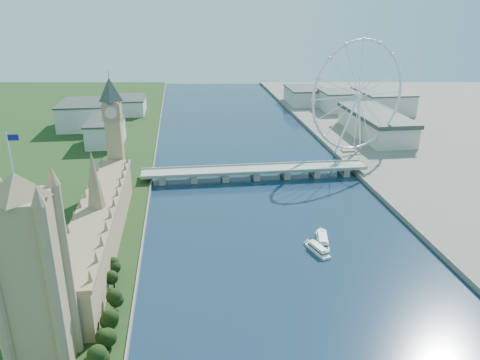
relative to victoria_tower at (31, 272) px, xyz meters
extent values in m
cube|color=tan|center=(0.00, 0.00, -8.49)|extent=(22.00, 22.00, 86.00)
pyramid|color=#937A59|center=(0.00, 0.00, 44.51)|extent=(28.16, 28.16, 10.00)
cylinder|color=silver|center=(0.00, 0.00, 52.51)|extent=(0.50, 0.50, 16.00)
cube|color=navy|center=(2.20, 0.00, 58.51)|extent=(4.00, 0.16, 2.40)
cube|color=tan|center=(7.00, 115.00, -37.49)|extent=(24.00, 200.00, 28.00)
cone|color=#937A59|center=(7.00, 115.00, -1.49)|extent=(12.00, 12.00, 40.00)
cube|color=tan|center=(7.00, 223.00, -11.49)|extent=(13.00, 13.00, 80.00)
cube|color=#937A59|center=(7.00, 223.00, 20.51)|extent=(15.00, 15.00, 14.00)
pyramid|color=#2D3833|center=(7.00, 223.00, 48.51)|extent=(20.02, 20.02, 20.00)
cube|color=gray|center=(135.00, 245.00, -45.99)|extent=(220.00, 22.00, 2.00)
cube|color=gray|center=(45.00, 245.00, -50.74)|extent=(6.00, 20.00, 7.50)
cube|color=gray|center=(75.00, 245.00, -50.74)|extent=(6.00, 20.00, 7.50)
cube|color=gray|center=(105.00, 245.00, -50.74)|extent=(6.00, 20.00, 7.50)
cube|color=gray|center=(135.00, 245.00, -50.74)|extent=(6.00, 20.00, 7.50)
cube|color=gray|center=(165.00, 245.00, -50.74)|extent=(6.00, 20.00, 7.50)
cube|color=gray|center=(195.00, 245.00, -50.74)|extent=(6.00, 20.00, 7.50)
cube|color=gray|center=(225.00, 245.00, -50.74)|extent=(6.00, 20.00, 7.50)
torus|color=silver|center=(255.00, 300.00, 13.51)|extent=(113.60, 39.12, 118.60)
cylinder|color=silver|center=(255.00, 300.00, 13.51)|extent=(7.25, 6.61, 6.00)
cube|color=gray|center=(252.00, 310.00, -50.49)|extent=(14.00, 10.00, 2.00)
cube|color=beige|center=(-25.00, 375.00, -38.49)|extent=(40.00, 60.00, 26.00)
cube|color=beige|center=(-65.00, 465.00, -35.49)|extent=(60.00, 80.00, 32.00)
cube|color=beige|center=(-15.00, 545.00, -40.49)|extent=(50.00, 70.00, 22.00)
cube|color=beige|center=(315.00, 525.00, -37.49)|extent=(60.00, 60.00, 28.00)
cube|color=beige|center=(375.00, 505.00, -36.49)|extent=(70.00, 90.00, 30.00)
cube|color=beige|center=(275.00, 585.00, -39.49)|extent=(60.00, 80.00, 24.00)
camera|label=1|loc=(66.10, -180.67, 106.02)|focal=35.00mm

